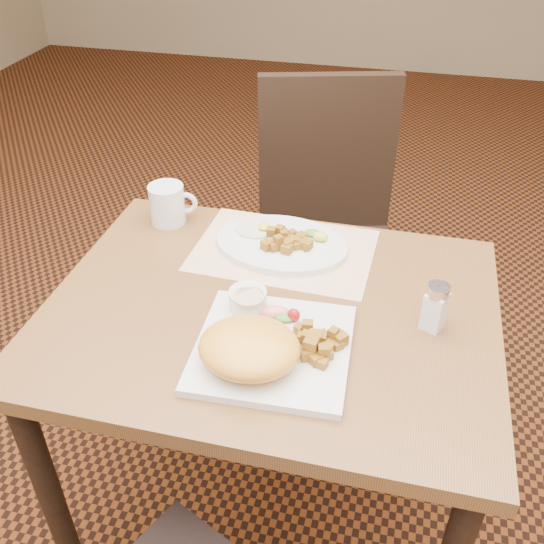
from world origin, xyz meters
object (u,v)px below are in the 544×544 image
at_px(plate_oval, 281,244).
at_px(coffee_mug, 168,204).
at_px(table, 270,346).
at_px(salt_shaker, 435,306).
at_px(plate_square, 273,348).
at_px(chair_far, 328,225).

relative_size(plate_oval, coffee_mug, 2.65).
relative_size(table, salt_shaker, 9.00).
bearing_deg(coffee_mug, plate_square, -47.81).
xyz_separation_m(table, plate_square, (0.04, -0.13, 0.12)).
bearing_deg(plate_oval, salt_shaker, -30.35).
relative_size(chair_far, plate_oval, 3.19).
height_order(table, plate_square, plate_square).
bearing_deg(table, coffee_mug, 140.31).
bearing_deg(plate_square, table, 105.78).
distance_m(plate_square, plate_oval, 0.34).
bearing_deg(coffee_mug, table, -39.69).
distance_m(table, coffee_mug, 0.44).
height_order(plate_square, coffee_mug, coffee_mug).
xyz_separation_m(chair_far, coffee_mug, (-0.33, -0.42, 0.26)).
bearing_deg(chair_far, table, 73.01).
relative_size(plate_oval, salt_shaker, 3.05).
distance_m(table, plate_square, 0.18).
bearing_deg(chair_far, salt_shaker, 98.55).
relative_size(table, plate_oval, 2.96).
height_order(table, coffee_mug, coffee_mug).
relative_size(chair_far, salt_shaker, 9.70).
bearing_deg(chair_far, coffee_mug, 35.67).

